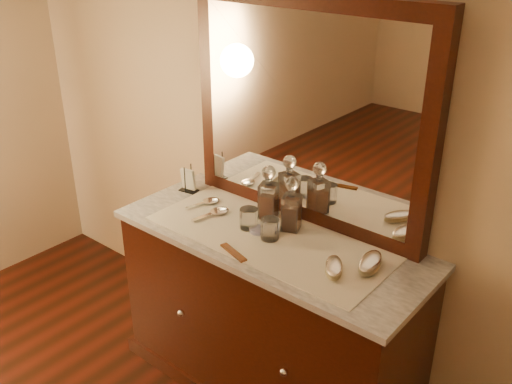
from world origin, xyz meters
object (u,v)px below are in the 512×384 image
dresser_cabinet (269,316)px  decanter_right (291,210)px  decanter_left (268,198)px  napkin_rack (188,181)px  brush_near (334,268)px  comb (233,252)px  hand_mirror_outer (208,202)px  hand_mirror_inner (216,212)px  pin_dish (259,230)px  mirror_frame (307,113)px  brush_far (370,263)px

dresser_cabinet → decanter_right: bearing=69.4°
decanter_left → decanter_right: size_ratio=1.01×
dresser_cabinet → napkin_rack: size_ratio=10.08×
decanter_left → brush_near: 0.53m
comb → napkin_rack: (-0.58, 0.31, 0.05)m
napkin_rack → decanter_right: size_ratio=0.54×
hand_mirror_outer → napkin_rack: bearing=166.0°
hand_mirror_outer → hand_mirror_inner: (0.11, -0.05, 0.00)m
decanter_right → hand_mirror_inner: (-0.36, -0.10, -0.09)m
pin_dish → brush_near: brush_near is taller
pin_dish → hand_mirror_outer: 0.37m
mirror_frame → decanter_right: mirror_frame is taller
dresser_cabinet → napkin_rack: 0.79m
dresser_cabinet → pin_dish: size_ratio=16.75×
decanter_left → brush_near: decanter_left is taller
brush_near → hand_mirror_outer: 0.81m
decanter_left → brush_far: bearing=-8.1°
decanter_left → dresser_cabinet: bearing=-47.9°
decanter_left → hand_mirror_inner: decanter_left is taller
pin_dish → hand_mirror_outer: size_ratio=0.44×
mirror_frame → hand_mirror_outer: bearing=-155.4°
mirror_frame → brush_far: bearing=-23.4°
comb → decanter_right: bearing=94.7°
decanter_right → brush_near: (0.33, -0.17, -0.08)m
dresser_cabinet → hand_mirror_outer: bearing=173.5°
napkin_rack → brush_far: napkin_rack is taller
pin_dish → napkin_rack: napkin_rack is taller
dresser_cabinet → pin_dish: (-0.06, -0.01, 0.45)m
decanter_left → brush_far: decanter_left is taller
comb → brush_far: (0.49, 0.26, 0.02)m
decanter_left → brush_near: (0.48, -0.20, -0.08)m
pin_dish → brush_far: bearing=5.6°
mirror_frame → decanter_left: size_ratio=4.65×
pin_dish → mirror_frame: bearing=76.8°
brush_far → hand_mirror_inner: brush_far is taller
dresser_cabinet → comb: 0.50m
comb → hand_mirror_inner: 0.36m
decanter_right → hand_mirror_inner: decanter_right is taller
decanter_right → brush_far: size_ratio=1.35×
mirror_frame → napkin_rack: bearing=-166.0°
pin_dish → decanter_right: (0.10, 0.11, 0.09)m
decanter_left → hand_mirror_outer: (-0.32, -0.08, -0.09)m
pin_dish → brush_near: (0.43, -0.06, 0.01)m
napkin_rack → decanter_right: decanter_right is taller
comb → hand_mirror_outer: 0.48m
dresser_cabinet → comb: comb is taller
hand_mirror_inner → decanter_left: bearing=32.1°
brush_near → hand_mirror_outer: brush_near is taller
pin_dish → comb: size_ratio=0.52×
dresser_cabinet → brush_near: 0.60m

